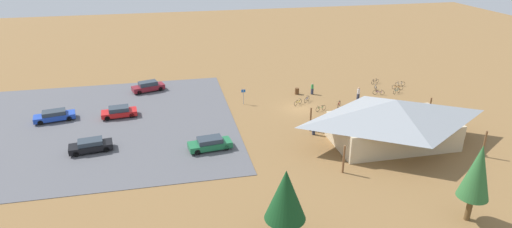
% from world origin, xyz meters
% --- Properties ---
extents(ground, '(160.00, 160.00, 0.00)m').
position_xyz_m(ground, '(0.00, 0.00, 0.00)').
color(ground, olive).
rests_on(ground, ground).
extents(parking_lot_asphalt, '(36.74, 30.71, 0.05)m').
position_xyz_m(parking_lot_asphalt, '(27.54, 0.05, 0.03)').
color(parking_lot_asphalt, '#56565B').
rests_on(parking_lot_asphalt, ground).
extents(bike_pavilion, '(15.94, 10.19, 5.12)m').
position_xyz_m(bike_pavilion, '(-6.81, 11.80, 2.93)').
color(bike_pavilion, '#C6B28E').
rests_on(bike_pavilion, ground).
extents(trash_bin, '(0.60, 0.60, 0.90)m').
position_xyz_m(trash_bin, '(-1.28, -5.32, 0.45)').
color(trash_bin, brown).
rests_on(trash_bin, ground).
extents(lot_sign, '(0.56, 0.08, 2.20)m').
position_xyz_m(lot_sign, '(7.01, -3.11, 1.41)').
color(lot_sign, '#99999E').
rests_on(lot_sign, ground).
extents(pine_west, '(2.42, 2.42, 6.78)m').
position_xyz_m(pine_west, '(-6.04, 25.70, 4.42)').
color(pine_west, brown).
rests_on(pine_west, ground).
extents(pine_midwest, '(3.07, 3.07, 6.16)m').
position_xyz_m(pine_midwest, '(9.19, 25.12, 4.13)').
color(pine_midwest, brown).
rests_on(pine_midwest, ground).
extents(bicycle_green_yard_center, '(1.62, 0.67, 0.74)m').
position_xyz_m(bicycle_green_yard_center, '(-2.45, 1.40, 0.35)').
color(bicycle_green_yard_center, black).
rests_on(bicycle_green_yard_center, ground).
extents(bicycle_teal_yard_front, '(1.50, 0.78, 0.84)m').
position_xyz_m(bicycle_teal_yard_front, '(-15.55, -2.56, 0.36)').
color(bicycle_teal_yard_front, black).
rests_on(bicycle_teal_yard_front, ground).
extents(bicycle_orange_yard_left, '(1.37, 0.92, 0.80)m').
position_xyz_m(bicycle_orange_yard_left, '(-16.48, -4.03, 0.35)').
color(bicycle_orange_yard_left, black).
rests_on(bicycle_orange_yard_left, ground).
extents(bicycle_purple_trailside, '(1.57, 0.66, 0.78)m').
position_xyz_m(bicycle_purple_trailside, '(-12.69, -2.55, 0.35)').
color(bicycle_purple_trailside, black).
rests_on(bicycle_purple_trailside, ground).
extents(bicycle_blue_lone_west, '(1.14, 1.25, 0.78)m').
position_xyz_m(bicycle_blue_lone_west, '(-1.69, -2.08, 0.36)').
color(bicycle_blue_lone_west, black).
rests_on(bicycle_blue_lone_west, ground).
extents(bicycle_white_lone_east, '(0.63, 1.69, 0.87)m').
position_xyz_m(bicycle_white_lone_east, '(-13.12, -4.33, 0.37)').
color(bicycle_white_lone_east, black).
rests_on(bicycle_white_lone_east, ground).
extents(bicycle_silver_near_sign, '(1.67, 0.48, 0.82)m').
position_xyz_m(bicycle_silver_near_sign, '(-17.65, -5.36, 0.35)').
color(bicycle_silver_near_sign, black).
rests_on(bicycle_silver_near_sign, ground).
extents(bicycle_red_edge_south, '(1.01, 1.39, 0.85)m').
position_xyz_m(bicycle_red_edge_south, '(-5.33, 0.53, 0.36)').
color(bicycle_red_edge_south, black).
rests_on(bicycle_red_edge_south, ground).
extents(bicycle_black_mid_cluster, '(1.54, 0.74, 0.78)m').
position_xyz_m(bicycle_black_mid_cluster, '(-14.47, -7.21, 0.35)').
color(bicycle_black_mid_cluster, black).
rests_on(bicycle_black_mid_cluster, ground).
extents(bicycle_yellow_edge_north, '(1.36, 0.94, 0.81)m').
position_xyz_m(bicycle_yellow_edge_north, '(-0.15, -1.24, 0.35)').
color(bicycle_yellow_edge_north, black).
rests_on(bicycle_yellow_edge_north, ground).
extents(car_green_mid_lot, '(4.78, 2.39, 1.36)m').
position_xyz_m(car_green_mid_lot, '(12.96, 9.18, 0.73)').
color(car_green_mid_lot, '#1E6B3D').
rests_on(car_green_mid_lot, parking_lot_asphalt).
extents(car_black_near_entry, '(4.61, 2.38, 1.32)m').
position_xyz_m(car_black_near_entry, '(25.37, 6.93, 0.71)').
color(car_black_near_entry, black).
rests_on(car_black_near_entry, parking_lot_asphalt).
extents(car_red_end_stall, '(4.48, 2.31, 1.33)m').
position_xyz_m(car_red_end_stall, '(23.15, -2.05, 0.72)').
color(car_red_end_stall, red).
rests_on(car_red_end_stall, parking_lot_asphalt).
extents(car_maroon_inner_stall, '(4.88, 3.02, 1.49)m').
position_xyz_m(car_maroon_inner_stall, '(19.72, -10.99, 0.78)').
color(car_maroon_inner_stall, maroon).
rests_on(car_maroon_inner_stall, parking_lot_asphalt).
extents(car_blue_back_corner, '(5.02, 2.69, 1.31)m').
position_xyz_m(car_blue_back_corner, '(30.87, -2.50, 0.71)').
color(car_blue_back_corner, '#1E42B2').
rests_on(car_blue_back_corner, parking_lot_asphalt).
extents(visitor_at_bikes, '(0.36, 0.36, 1.69)m').
position_xyz_m(visitor_at_bikes, '(-3.40, -4.81, 0.89)').
color(visitor_at_bikes, '#2D3347').
rests_on(visitor_at_bikes, ground).
extents(visitor_by_pavilion, '(0.36, 0.36, 1.69)m').
position_xyz_m(visitor_by_pavilion, '(0.86, 8.00, 0.88)').
color(visitor_by_pavilion, '#2D3347').
rests_on(visitor_by_pavilion, ground).
extents(visitor_near_lot, '(0.36, 0.36, 1.85)m').
position_xyz_m(visitor_near_lot, '(-8.91, -1.30, 0.97)').
color(visitor_near_lot, '#2D3347').
rests_on(visitor_near_lot, ground).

